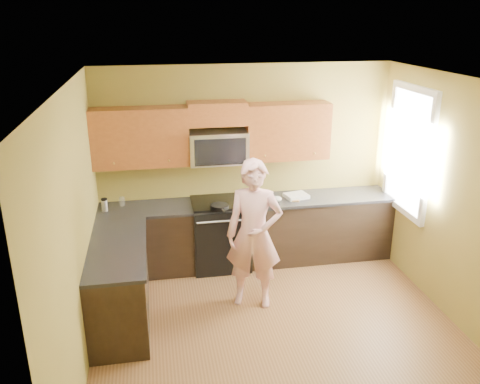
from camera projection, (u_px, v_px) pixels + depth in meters
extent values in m
plane|color=brown|center=(279.00, 333.00, 5.44)|extent=(4.00, 4.00, 0.00)
plane|color=white|center=(287.00, 84.00, 4.52)|extent=(4.00, 4.00, 0.00)
plane|color=olive|center=(245.00, 164.00, 6.83)|extent=(4.00, 0.00, 4.00)
plane|color=olive|center=(365.00, 342.00, 3.13)|extent=(4.00, 0.00, 4.00)
plane|color=olive|center=(76.00, 235.00, 4.64)|extent=(0.00, 4.00, 4.00)
plane|color=olive|center=(463.00, 207.00, 5.32)|extent=(0.00, 4.00, 4.00)
cube|color=black|center=(249.00, 233.00, 6.86)|extent=(4.00, 0.60, 0.88)
cube|color=black|center=(120.00, 285.00, 5.56)|extent=(0.60, 1.60, 0.88)
cube|color=black|center=(249.00, 202.00, 6.70)|extent=(4.00, 0.62, 0.04)
cube|color=black|center=(117.00, 248.00, 5.40)|extent=(0.62, 1.60, 0.04)
cube|color=brown|center=(217.00, 113.00, 6.35)|extent=(0.76, 0.33, 0.30)
imported|color=#EF7780|center=(254.00, 235.00, 5.73)|extent=(0.75, 0.61, 1.79)
cube|color=#B27F47|center=(295.00, 200.00, 6.70)|extent=(0.14, 0.14, 0.01)
ellipsoid|color=silver|center=(247.00, 202.00, 6.58)|extent=(0.14, 0.15, 0.06)
ellipsoid|color=silver|center=(277.00, 199.00, 6.67)|extent=(0.14, 0.15, 0.07)
cube|color=white|center=(296.00, 196.00, 6.80)|extent=(0.34, 0.30, 0.05)
cylinder|color=silver|center=(122.00, 201.00, 6.50)|extent=(0.09, 0.09, 0.12)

